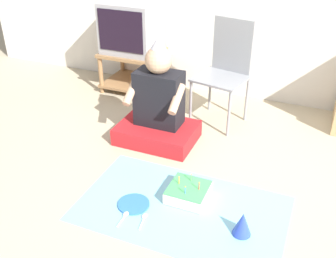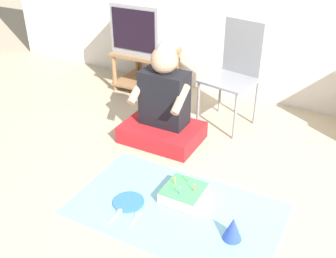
# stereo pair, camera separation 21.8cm
# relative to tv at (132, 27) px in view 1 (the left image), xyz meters

# --- Properties ---
(ground_plane) EXTENTS (16.00, 16.00, 0.00)m
(ground_plane) POSITION_rel_tv_xyz_m (1.25, -1.67, -0.66)
(ground_plane) COLOR tan
(tv_stand) EXTENTS (0.57, 0.51, 0.41)m
(tv_stand) POSITION_rel_tv_xyz_m (-0.00, -0.01, -0.41)
(tv_stand) COLOR #997047
(tv_stand) RESTS_ON ground_plane
(tv) EXTENTS (0.53, 0.47, 0.49)m
(tv) POSITION_rel_tv_xyz_m (0.00, 0.00, 0.00)
(tv) COLOR #99999E
(tv) RESTS_ON tv_stand
(folding_chair) EXTENTS (0.48, 0.46, 0.89)m
(folding_chair) POSITION_rel_tv_xyz_m (1.05, -0.30, -0.15)
(folding_chair) COLOR gray
(folding_chair) RESTS_ON ground_plane
(person_seated) EXTENTS (0.63, 0.45, 0.86)m
(person_seated) POSITION_rel_tv_xyz_m (0.66, -0.86, -0.38)
(person_seated) COLOR red
(person_seated) RESTS_ON ground_plane
(party_cloth) EXTENTS (1.33, 0.79, 0.01)m
(party_cloth) POSITION_rel_tv_xyz_m (1.16, -1.60, -0.65)
(party_cloth) COLOR #7FC6E0
(party_cloth) RESTS_ON ground_plane
(birthday_cake) EXTENTS (0.26, 0.26, 0.14)m
(birthday_cake) POSITION_rel_tv_xyz_m (1.16, -1.48, -0.61)
(birthday_cake) COLOR #F4E0C6
(birthday_cake) RESTS_ON party_cloth
(party_hat_blue) EXTENTS (0.11, 0.11, 0.15)m
(party_hat_blue) POSITION_rel_tv_xyz_m (1.56, -1.67, -0.57)
(party_hat_blue) COLOR blue
(party_hat_blue) RESTS_ON party_cloth
(paper_plate) EXTENTS (0.21, 0.21, 0.01)m
(paper_plate) POSITION_rel_tv_xyz_m (0.86, -1.69, -0.65)
(paper_plate) COLOR blue
(paper_plate) RESTS_ON party_cloth
(plastic_spoon_near) EXTENTS (0.04, 0.14, 0.01)m
(plastic_spoon_near) POSITION_rel_tv_xyz_m (0.97, -1.78, -0.65)
(plastic_spoon_near) COLOR white
(plastic_spoon_near) RESTS_ON party_cloth
(plastic_spoon_far) EXTENTS (0.04, 0.15, 0.01)m
(plastic_spoon_far) POSITION_rel_tv_xyz_m (0.86, -1.81, -0.65)
(plastic_spoon_far) COLOR white
(plastic_spoon_far) RESTS_ON party_cloth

